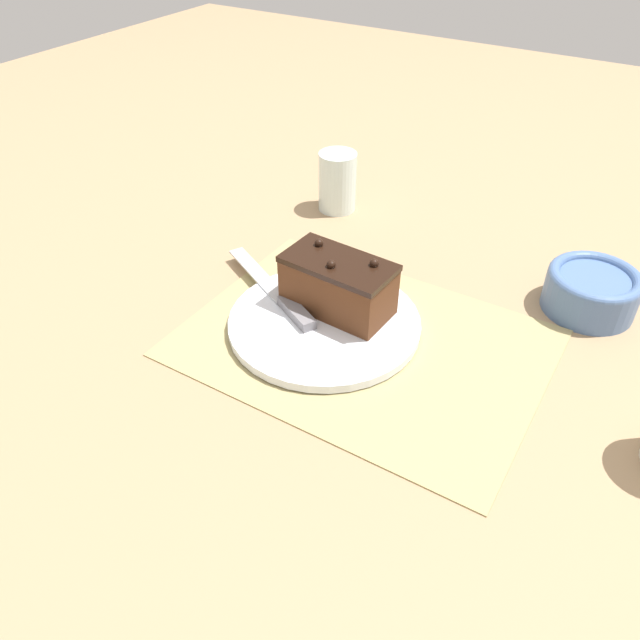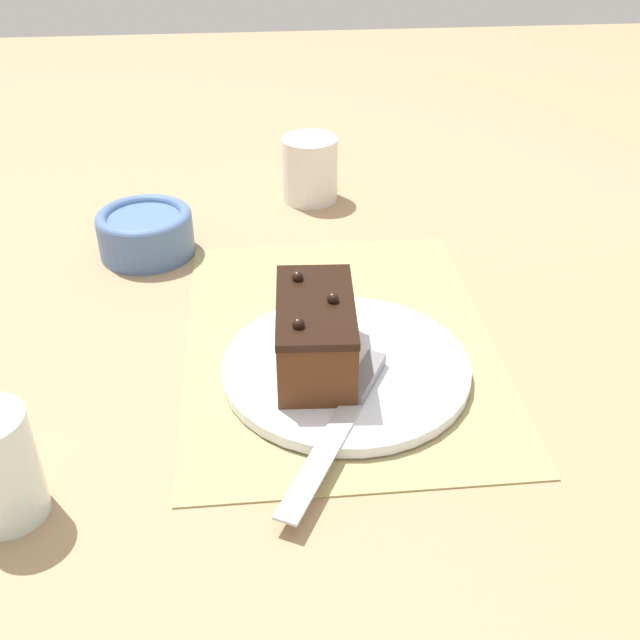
{
  "view_description": "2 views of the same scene",
  "coord_description": "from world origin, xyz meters",
  "px_view_note": "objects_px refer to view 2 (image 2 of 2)",
  "views": [
    {
      "loc": [
        0.28,
        -0.56,
        0.53
      ],
      "look_at": [
        -0.05,
        -0.02,
        0.03
      ],
      "focal_mm": 35.0,
      "sensor_mm": 36.0,
      "label": 1
    },
    {
      "loc": [
        -0.68,
        0.09,
        0.49
      ],
      "look_at": [
        -0.07,
        0.03,
        0.08
      ],
      "focal_mm": 42.0,
      "sensor_mm": 36.0,
      "label": 2
    }
  ],
  "objects_px": {
    "chocolate_cake": "(315,333)",
    "coffee_mug": "(310,168)",
    "cake_plate": "(346,367)",
    "serving_knife": "(352,402)",
    "small_bowl": "(146,231)"
  },
  "relations": [
    {
      "from": "chocolate_cake",
      "to": "coffee_mug",
      "type": "relative_size",
      "value": 1.57
    },
    {
      "from": "cake_plate",
      "to": "coffee_mug",
      "type": "distance_m",
      "value": 0.45
    },
    {
      "from": "chocolate_cake",
      "to": "serving_knife",
      "type": "bearing_deg",
      "value": -158.56
    },
    {
      "from": "cake_plate",
      "to": "small_bowl",
      "type": "xyz_separation_m",
      "value": [
        0.29,
        0.23,
        0.02
      ]
    },
    {
      "from": "serving_knife",
      "to": "small_bowl",
      "type": "xyz_separation_m",
      "value": [
        0.36,
        0.23,
        0.01
      ]
    },
    {
      "from": "chocolate_cake",
      "to": "serving_knife",
      "type": "xyz_separation_m",
      "value": [
        -0.07,
        -0.03,
        -0.03
      ]
    },
    {
      "from": "serving_knife",
      "to": "coffee_mug",
      "type": "distance_m",
      "value": 0.52
    },
    {
      "from": "small_bowl",
      "to": "coffee_mug",
      "type": "bearing_deg",
      "value": -56.23
    },
    {
      "from": "chocolate_cake",
      "to": "cake_plate",
      "type": "bearing_deg",
      "value": -93.53
    },
    {
      "from": "cake_plate",
      "to": "small_bowl",
      "type": "bearing_deg",
      "value": 38.51
    },
    {
      "from": "chocolate_cake",
      "to": "small_bowl",
      "type": "xyz_separation_m",
      "value": [
        0.29,
        0.2,
        -0.02
      ]
    },
    {
      "from": "chocolate_cake",
      "to": "coffee_mug",
      "type": "height_order",
      "value": "chocolate_cake"
    },
    {
      "from": "cake_plate",
      "to": "serving_knife",
      "type": "distance_m",
      "value": 0.07
    },
    {
      "from": "serving_knife",
      "to": "cake_plate",
      "type": "bearing_deg",
      "value": -65.36
    },
    {
      "from": "chocolate_cake",
      "to": "serving_knife",
      "type": "distance_m",
      "value": 0.08
    }
  ]
}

